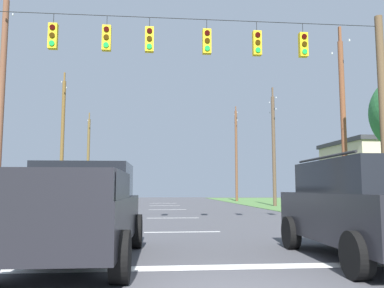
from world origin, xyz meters
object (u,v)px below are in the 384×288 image
suv_black (365,207)px  utility_pole_far_right (274,147)px  utility_pole_far_left (1,103)px  utility_pole_distant_left (88,159)px  pickup_truck (80,212)px  distant_car_crossing_white (93,197)px  utility_pole_mid_right (343,124)px  utility_pole_distant_right (62,141)px  utility_pole_near_left (236,153)px  overhead_signal_span (186,97)px

suv_black → utility_pole_far_right: utility_pole_far_right is taller
utility_pole_far_left → utility_pole_distant_left: bearing=90.0°
pickup_truck → suv_black: bearing=-4.7°
pickup_truck → distant_car_crossing_white: pickup_truck is taller
distant_car_crossing_white → utility_pole_far_left: size_ratio=0.40×
distant_car_crossing_white → utility_pole_mid_right: utility_pole_mid_right is taller
utility_pole_distant_right → utility_pole_distant_left: (-0.03, 12.69, -0.44)m
utility_pole_near_left → distant_car_crossing_white: bearing=-134.7°
pickup_truck → utility_pole_near_left: bearing=73.6°
utility_pole_distant_right → utility_pole_far_right: bearing=0.4°
overhead_signal_span → utility_pole_distant_right: 18.91m
overhead_signal_span → distant_car_crossing_white: (-5.63, 15.97, -4.03)m
distant_car_crossing_white → utility_pole_near_left: (13.70, 13.85, 4.57)m
utility_pole_near_left → utility_pole_distant_left: 16.31m
utility_pole_mid_right → utility_pole_distant_right: bearing=141.2°
utility_pole_mid_right → utility_pole_distant_left: 30.45m
suv_black → utility_pole_far_left: (-11.28, 11.40, 4.31)m
pickup_truck → utility_pole_near_left: (10.68, 36.26, 4.39)m
pickup_truck → suv_black: 5.66m
utility_pole_mid_right → utility_pole_near_left: bearing=89.9°
utility_pole_mid_right → utility_pole_distant_left: size_ratio=0.98×
utility_pole_far_left → utility_pole_distant_left: (0.02, 25.24, -0.73)m
distant_car_crossing_white → utility_pole_distant_left: size_ratio=0.46×
pickup_truck → suv_black: (5.64, -0.47, 0.09)m
pickup_truck → utility_pole_far_left: size_ratio=0.49×
utility_pole_far_right → utility_pole_distant_left: utility_pole_far_right is taller
utility_pole_distant_left → utility_pole_distant_right: bearing=-89.9°
overhead_signal_span → distant_car_crossing_white: size_ratio=3.50×
overhead_signal_span → utility_pole_distant_left: (-8.23, 29.73, -0.18)m
utility_pole_near_left → utility_pole_distant_left: bearing=-179.7°
utility_pole_mid_right → utility_pole_far_left: size_ratio=0.85×
distant_car_crossing_white → utility_pole_near_left: size_ratio=0.42×
suv_black → utility_pole_distant_right: (-11.23, 23.95, 4.02)m
overhead_signal_span → utility_pole_mid_right: 8.97m
utility_pole_far_left → suv_black: bearing=-45.3°
suv_black → utility_pole_far_left: utility_pole_far_left is taller
suv_black → utility_pole_near_left: bearing=82.2°
suv_black → distant_car_crossing_white: suv_black is taller
suv_black → utility_pole_distant_left: utility_pole_distant_left is taller
suv_black → utility_pole_distant_left: (-11.26, 36.64, 3.58)m
utility_pole_far_left → utility_pole_distant_left: 25.25m
utility_pole_far_right → utility_pole_distant_right: utility_pole_distant_right is taller
distant_car_crossing_white → utility_pole_distant_left: utility_pole_distant_left is taller
utility_pole_far_right → utility_pole_distant_right: bearing=-179.6°
overhead_signal_span → pickup_truck: size_ratio=2.86×
utility_pole_mid_right → pickup_truck: bearing=-135.6°
pickup_truck → suv_black: suv_black is taller
utility_pole_near_left → utility_pole_mid_right: bearing=-90.1°
pickup_truck → utility_pole_far_right: (11.14, 23.59, 3.81)m
utility_pole_far_right → utility_pole_distant_right: size_ratio=0.93×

